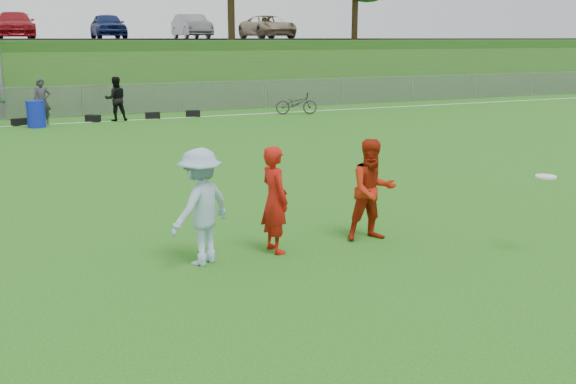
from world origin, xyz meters
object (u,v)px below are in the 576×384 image
frisbee (546,177)px  recycling_bin (36,114)px  player_red_left (275,200)px  player_blue (201,207)px  bicycle (296,103)px  player_red_center (372,190)px

frisbee → recycling_bin: 18.88m
player_red_left → recycling_bin: (-2.55, 16.14, -0.32)m
player_blue → frisbee: (4.70, -1.64, 0.35)m
bicycle → player_red_left: bearing=174.1°
recycling_bin → frisbee: bearing=-71.2°
bicycle → player_blue: bearing=170.9°
player_red_center → player_blue: player_blue is taller
player_red_left → frisbee: bearing=-121.7°
recycling_bin → bicycle: bearing=-0.4°
player_red_center → bicycle: (6.04, 16.15, -0.35)m
recycling_bin → player_red_left: bearing=-81.0°
frisbee → bicycle: 18.28m
player_red_left → player_red_center: bearing=-98.4°
recycling_bin → bicycle: recycling_bin is taller
frisbee → player_red_center: bearing=139.3°
recycling_bin → player_red_center: bearing=-75.5°
player_red_center → recycling_bin: 16.75m
player_red_center → player_red_left: bearing=-176.3°
bicycle → recycling_bin: bearing=109.2°
frisbee → bicycle: bearing=76.9°
player_blue → bicycle: size_ratio=0.96×
recycling_bin → bicycle: size_ratio=0.55×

